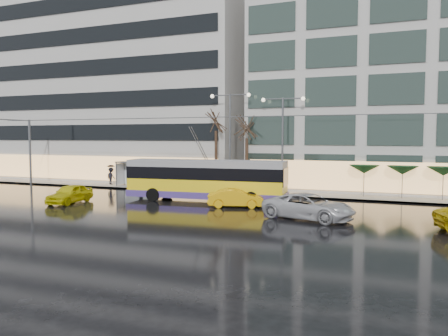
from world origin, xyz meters
The scene contains 21 objects.
ground centered at (0.00, 0.00, 0.00)m, with size 140.00×140.00×0.00m, color black.
sidewalk centered at (2.00, 14.00, 0.07)m, with size 80.00×10.00×0.15m, color gray.
kerb centered at (2.00, 9.05, 0.07)m, with size 80.00×0.10×0.15m, color slate.
building_left centered at (-16.00, 19.00, 11.15)m, with size 34.00×14.00×22.00m, color #B3B0AB.
building_right centered at (19.00, 19.00, 12.65)m, with size 32.00×14.00×25.00m, color #B3B0AB.
trolleybus centered at (2.25, 4.59, 1.62)m, with size 13.08×5.32×5.99m.
catenary centered at (1.00, 7.94, 4.25)m, with size 42.24×5.12×7.00m.
bus_shelter centered at (-8.38, 10.69, 1.96)m, with size 4.20×1.60×2.51m.
street_lamp_near centered at (2.00, 10.80, 5.99)m, with size 3.96×0.36×9.03m.
street_lamp_far centered at (7.00, 10.80, 5.71)m, with size 3.96×0.36×8.53m.
tree_a centered at (0.50, 11.00, 7.09)m, with size 3.20×3.20×8.40m.
tree_b centered at (3.50, 11.20, 6.40)m, with size 3.20×3.20×7.70m.
parasol_a centered at (14.00, 11.00, 2.45)m, with size 2.50×2.50×2.65m.
parasol_b centered at (17.00, 11.00, 2.45)m, with size 2.50×2.50×2.65m.
parasol_c centered at (20.00, 11.00, 2.45)m, with size 2.50×2.50×2.65m.
taxi_a centered at (-7.20, -0.31, 0.74)m, with size 1.75×4.34×1.48m, color #D1C80B.
taxi_b centered at (5.56, 2.52, 0.68)m, with size 1.43×4.11×1.35m, color #FFB60D.
sedan_silver centered at (11.40, -0.16, 0.80)m, with size 2.67×5.79×1.61m, color #B5B5BA.
pedestrian_a centered at (-7.96, 11.11, 1.62)m, with size 1.03×1.05×2.19m.
pedestrian_b centered at (-7.02, 11.35, 1.04)m, with size 0.98×0.83×1.77m.
pedestrian_c centered at (-11.51, 11.00, 1.27)m, with size 1.30×1.03×2.11m.
Camera 1 is at (16.30, -27.42, 5.18)m, focal length 35.00 mm.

